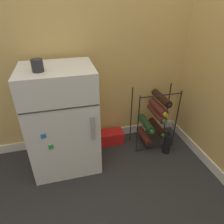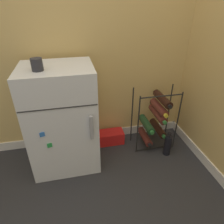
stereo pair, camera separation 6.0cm
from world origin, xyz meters
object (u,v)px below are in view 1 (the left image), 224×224
(soda_box, at_px, (110,137))
(fridge_top_cup, at_px, (37,65))
(loose_bottle_floor, at_px, (167,144))
(wine_rack, at_px, (154,117))
(mini_fridge, at_px, (63,120))

(soda_box, relative_size, fridge_top_cup, 3.14)
(fridge_top_cup, height_order, loose_bottle_floor, fridge_top_cup)
(wine_rack, bearing_deg, mini_fridge, -176.18)
(mini_fridge, distance_m, loose_bottle_floor, 1.02)
(wine_rack, bearing_deg, soda_box, 164.17)
(loose_bottle_floor, bearing_deg, soda_box, 149.13)
(wine_rack, height_order, loose_bottle_floor, wine_rack)
(fridge_top_cup, distance_m, loose_bottle_floor, 1.35)
(soda_box, height_order, fridge_top_cup, fridge_top_cup)
(soda_box, height_order, loose_bottle_floor, loose_bottle_floor)
(soda_box, xyz_separation_m, loose_bottle_floor, (0.50, -0.30, 0.04))
(mini_fridge, xyz_separation_m, soda_box, (0.45, 0.18, -0.39))
(mini_fridge, height_order, wine_rack, mini_fridge)
(mini_fridge, distance_m, soda_box, 0.62)
(wine_rack, relative_size, fridge_top_cup, 7.25)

